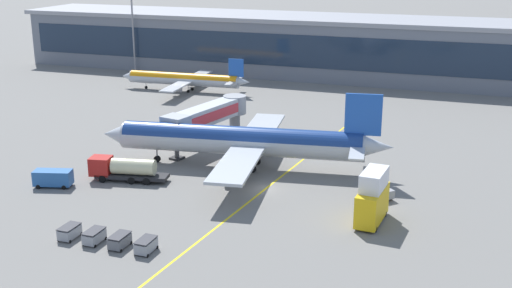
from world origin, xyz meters
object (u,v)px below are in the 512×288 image
at_px(fuel_tanker, 124,169).
at_px(catering_lift, 373,198).
at_px(pushback_tug, 378,191).
at_px(commuter_jet_far, 184,79).
at_px(baggage_cart_1, 94,236).
at_px(baggage_cart_3, 146,245).
at_px(baggage_cart_2, 120,241).
at_px(baggage_cart_0, 69,232).
at_px(crew_van, 54,177).
at_px(main_airliner, 243,141).

bearing_deg(fuel_tanker, catering_lift, -4.19).
xyz_separation_m(pushback_tug, commuter_jet_far, (-50.91, 49.12, 1.89)).
relative_size(baggage_cart_1, baggage_cart_3, 1.00).
relative_size(baggage_cart_2, baggage_cart_3, 1.00).
height_order(baggage_cart_1, baggage_cart_3, same).
bearing_deg(baggage_cart_3, baggage_cart_0, 179.23).
distance_m(crew_van, baggage_cart_0, 17.30).
bearing_deg(baggage_cart_0, baggage_cart_3, -0.77).
xyz_separation_m(fuel_tanker, baggage_cart_2, (10.25, -18.22, -0.96)).
bearing_deg(crew_van, baggage_cart_3, -31.79).
bearing_deg(fuel_tanker, baggage_cart_3, -53.63).
bearing_deg(crew_van, fuel_tanker, 34.30).
distance_m(fuel_tanker, crew_van, 9.24).
xyz_separation_m(pushback_tug, catering_lift, (0.57, -7.98, 2.22)).
relative_size(main_airliner, baggage_cart_3, 16.02).
distance_m(fuel_tanker, baggage_cart_2, 20.93).
xyz_separation_m(pushback_tug, baggage_cart_3, (-20.54, -23.71, -0.07)).
bearing_deg(baggage_cart_1, fuel_tanker, 111.20).
height_order(baggage_cart_3, commuter_jet_far, commuter_jet_far).
relative_size(fuel_tanker, pushback_tug, 2.54).
xyz_separation_m(crew_van, baggage_cart_2, (17.88, -13.02, -0.53)).
xyz_separation_m(baggage_cart_0, baggage_cart_2, (6.40, -0.09, 0.00)).
bearing_deg(commuter_jet_far, baggage_cart_0, -74.06).
distance_m(catering_lift, commuter_jet_far, 76.88).
bearing_deg(main_airliner, baggage_cart_2, -96.51).
relative_size(fuel_tanker, baggage_cart_3, 4.15).
height_order(catering_lift, baggage_cart_3, catering_lift).
height_order(baggage_cart_2, baggage_cart_3, same).
distance_m(pushback_tug, catering_lift, 8.30).
bearing_deg(baggage_cart_1, catering_lift, 29.62).
height_order(catering_lift, baggage_cart_0, catering_lift).
distance_m(main_airliner, baggage_cart_1, 29.59).
bearing_deg(crew_van, catering_lift, 3.62).
bearing_deg(fuel_tanker, main_airliner, 37.82).
bearing_deg(baggage_cart_1, crew_van, 138.52).
relative_size(catering_lift, baggage_cart_1, 2.61).
relative_size(main_airliner, baggage_cart_2, 16.02).
bearing_deg(baggage_cart_1, baggage_cart_2, -0.77).
height_order(main_airliner, commuter_jet_far, main_airliner).
xyz_separation_m(main_airliner, catering_lift, (21.03, -13.04, -1.06)).
bearing_deg(fuel_tanker, baggage_cart_1, -68.80).
height_order(pushback_tug, commuter_jet_far, commuter_jet_far).
bearing_deg(commuter_jet_far, baggage_cart_3, -67.36).
xyz_separation_m(main_airliner, baggage_cart_2, (-3.28, -28.72, -3.34)).
distance_m(pushback_tug, baggage_cart_0, 38.27).
xyz_separation_m(fuel_tanker, pushback_tug, (33.99, 5.44, -0.90)).
distance_m(main_airliner, commuter_jet_far, 53.58).
distance_m(baggage_cart_1, baggage_cart_3, 6.40).
xyz_separation_m(main_airliner, crew_van, (-21.15, -15.70, -2.81)).
distance_m(main_airliner, pushback_tug, 21.33).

